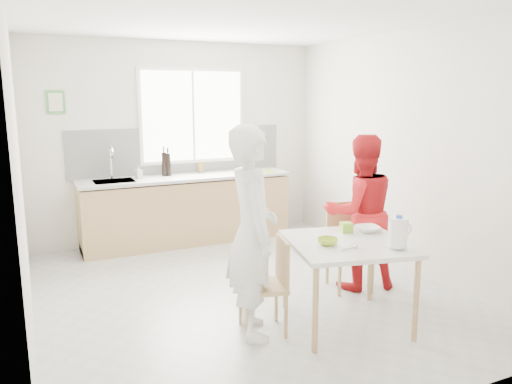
# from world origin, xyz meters

# --- Properties ---
(ground) EXTENTS (4.50, 4.50, 0.00)m
(ground) POSITION_xyz_m (0.00, 0.00, 0.00)
(ground) COLOR #B7B7B2
(ground) RESTS_ON ground
(room_shell) EXTENTS (4.50, 4.50, 4.50)m
(room_shell) POSITION_xyz_m (0.00, 0.00, 1.64)
(room_shell) COLOR silver
(room_shell) RESTS_ON ground
(window) EXTENTS (1.50, 0.06, 1.30)m
(window) POSITION_xyz_m (0.20, 2.23, 1.70)
(window) COLOR white
(window) RESTS_ON room_shell
(backsplash) EXTENTS (3.00, 0.02, 0.65)m
(backsplash) POSITION_xyz_m (0.00, 2.24, 1.23)
(backsplash) COLOR white
(backsplash) RESTS_ON room_shell
(picture_frame) EXTENTS (0.22, 0.03, 0.28)m
(picture_frame) POSITION_xyz_m (-1.55, 2.23, 1.90)
(picture_frame) COLOR #4B9A46
(picture_frame) RESTS_ON room_shell
(kitchen_counter) EXTENTS (2.84, 0.64, 1.37)m
(kitchen_counter) POSITION_xyz_m (-0.00, 1.95, 0.42)
(kitchen_counter) COLOR tan
(kitchen_counter) RESTS_ON ground
(dining_table) EXTENTS (1.17, 1.17, 0.75)m
(dining_table) POSITION_xyz_m (0.51, -1.03, 0.67)
(dining_table) COLOR silver
(dining_table) RESTS_ON ground
(chair_left) EXTENTS (0.45, 0.45, 0.81)m
(chair_left) POSITION_xyz_m (-0.16, -0.88, 0.45)
(chair_left) COLOR tan
(chair_left) RESTS_ON ground
(chair_far) EXTENTS (0.49, 0.49, 0.89)m
(chair_far) POSITION_xyz_m (1.04, -0.31, 0.49)
(chair_far) COLOR tan
(chair_far) RESTS_ON ground
(person_white) EXTENTS (0.55, 0.72, 1.77)m
(person_white) POSITION_xyz_m (-0.31, -0.84, 0.88)
(person_white) COLOR white
(person_white) RESTS_ON ground
(person_red) EXTENTS (0.89, 0.76, 1.60)m
(person_red) POSITION_xyz_m (1.13, -0.36, 0.80)
(person_red) COLOR red
(person_red) RESTS_ON ground
(bowl_green) EXTENTS (0.21, 0.21, 0.06)m
(bowl_green) POSITION_xyz_m (0.31, -1.03, 0.78)
(bowl_green) COLOR #9EC72E
(bowl_green) RESTS_ON dining_table
(bowl_white) EXTENTS (0.26, 0.26, 0.05)m
(bowl_white) POSITION_xyz_m (0.86, -0.85, 0.78)
(bowl_white) COLOR white
(bowl_white) RESTS_ON dining_table
(milk_jug) EXTENTS (0.21, 0.15, 0.26)m
(milk_jug) POSITION_xyz_m (0.77, -1.37, 0.89)
(milk_jug) COLOR white
(milk_jug) RESTS_ON dining_table
(green_box) EXTENTS (0.12, 0.12, 0.09)m
(green_box) POSITION_xyz_m (0.67, -0.78, 0.80)
(green_box) COLOR #78B82A
(green_box) RESTS_ON dining_table
(spoon) EXTENTS (0.16, 0.03, 0.01)m
(spoon) POSITION_xyz_m (0.39, -1.22, 0.76)
(spoon) COLOR #A5A5AA
(spoon) RESTS_ON dining_table
(cutting_board) EXTENTS (0.37, 0.28, 0.01)m
(cutting_board) POSITION_xyz_m (1.07, 1.85, 0.93)
(cutting_board) COLOR #78C02C
(cutting_board) RESTS_ON kitchen_counter
(wine_bottle_a) EXTENTS (0.07, 0.07, 0.32)m
(wine_bottle_a) POSITION_xyz_m (-0.27, 2.07, 1.08)
(wine_bottle_a) COLOR black
(wine_bottle_a) RESTS_ON kitchen_counter
(wine_bottle_b) EXTENTS (0.07, 0.07, 0.30)m
(wine_bottle_b) POSITION_xyz_m (-0.21, 2.06, 1.07)
(wine_bottle_b) COLOR black
(wine_bottle_b) RESTS_ON kitchen_counter
(jar_amber) EXTENTS (0.06, 0.06, 0.16)m
(jar_amber) POSITION_xyz_m (0.26, 2.10, 1.00)
(jar_amber) COLOR brown
(jar_amber) RESTS_ON kitchen_counter
(soap_bottle) EXTENTS (0.10, 0.10, 0.17)m
(soap_bottle) POSITION_xyz_m (-0.63, 2.00, 1.00)
(soap_bottle) COLOR #999999
(soap_bottle) RESTS_ON kitchen_counter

